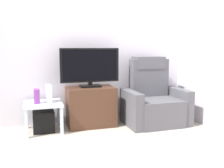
# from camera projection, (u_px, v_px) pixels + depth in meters

# --- Properties ---
(ground_plane) EXTENTS (6.40, 6.40, 0.00)m
(ground_plane) POSITION_uv_depth(u_px,v_px,m) (96.00, 145.00, 3.24)
(ground_plane) COLOR #B2A899
(wall_back) EXTENTS (6.40, 0.06, 2.60)m
(wall_back) POSITION_uv_depth(u_px,v_px,m) (79.00, 43.00, 4.13)
(wall_back) COLOR silver
(wall_back) RESTS_ON ground
(wall_side) EXTENTS (0.06, 4.48, 2.60)m
(wall_side) POSITION_uv_depth(u_px,v_px,m) (223.00, 43.00, 3.62)
(wall_side) COLOR silver
(wall_side) RESTS_ON ground
(tv_stand) EXTENTS (0.74, 0.48, 0.62)m
(tv_stand) POSITION_uv_depth(u_px,v_px,m) (91.00, 106.00, 4.02)
(tv_stand) COLOR #4C2D1E
(tv_stand) RESTS_ON ground
(television) EXTENTS (0.92, 0.20, 0.61)m
(television) POSITION_uv_depth(u_px,v_px,m) (90.00, 67.00, 3.95)
(television) COLOR black
(television) RESTS_ON tv_stand
(recliner_armchair) EXTENTS (0.98, 0.78, 1.08)m
(recliner_armchair) POSITION_uv_depth(u_px,v_px,m) (154.00, 101.00, 4.15)
(recliner_armchair) COLOR #515156
(recliner_armchair) RESTS_ON ground
(side_table) EXTENTS (0.54, 0.54, 0.43)m
(side_table) POSITION_uv_depth(u_px,v_px,m) (43.00, 107.00, 3.72)
(side_table) COLOR silver
(side_table) RESTS_ON ground
(subwoofer_box) EXTENTS (0.30, 0.30, 0.30)m
(subwoofer_box) POSITION_uv_depth(u_px,v_px,m) (44.00, 121.00, 3.75)
(subwoofer_box) COLOR black
(subwoofer_box) RESTS_ON ground
(book_leftmost) EXTENTS (0.05, 0.14, 0.21)m
(book_leftmost) POSITION_uv_depth(u_px,v_px,m) (35.00, 96.00, 3.65)
(book_leftmost) COLOR purple
(book_leftmost) RESTS_ON side_table
(book_middle) EXTENTS (0.03, 0.13, 0.21)m
(book_middle) POSITION_uv_depth(u_px,v_px,m) (39.00, 96.00, 3.66)
(book_middle) COLOR purple
(book_middle) RESTS_ON side_table
(game_console) EXTENTS (0.07, 0.20, 0.25)m
(game_console) POSITION_uv_depth(u_px,v_px,m) (49.00, 94.00, 3.73)
(game_console) COLOR white
(game_console) RESTS_ON side_table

